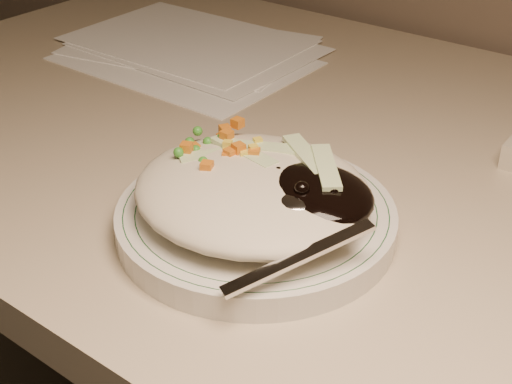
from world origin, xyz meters
The scene contains 5 objects.
desk centered at (0.00, 1.38, 0.54)m, with size 1.40×0.70×0.74m.
plate centered at (-0.07, 1.21, 0.75)m, with size 0.23×0.23×0.02m, color silver.
plate_rim centered at (-0.07, 1.21, 0.76)m, with size 0.21×0.21×0.00m.
meal centered at (-0.06, 1.21, 0.78)m, with size 0.21×0.19×0.05m.
papers centered at (-0.40, 1.49, 0.74)m, with size 0.35×0.29×0.00m.
Camera 1 is at (0.22, 0.83, 1.07)m, focal length 50.00 mm.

